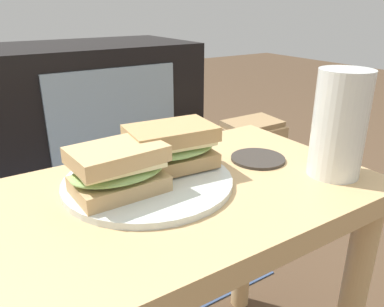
% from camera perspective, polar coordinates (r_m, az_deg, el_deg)
% --- Properties ---
extents(side_table, '(0.56, 0.36, 0.46)m').
position_cam_1_polar(side_table, '(0.61, -0.43, -12.41)').
color(side_table, tan).
rests_on(side_table, ground).
extents(tv_cabinet, '(0.96, 0.46, 0.58)m').
position_cam_1_polar(tv_cabinet, '(1.48, -18.82, 3.81)').
color(tv_cabinet, black).
rests_on(tv_cabinet, ground).
extents(area_rug, '(1.30, 0.70, 0.01)m').
position_cam_1_polar(area_rug, '(1.19, -26.31, -17.60)').
color(area_rug, '#384C72').
rests_on(area_rug, ground).
extents(plate, '(0.25, 0.25, 0.01)m').
position_cam_1_polar(plate, '(0.57, -6.60, -4.17)').
color(plate, silver).
rests_on(plate, side_table).
extents(sandwich_front, '(0.13, 0.09, 0.07)m').
position_cam_1_polar(sandwich_front, '(0.53, -11.03, -2.34)').
color(sandwich_front, tan).
rests_on(sandwich_front, plate).
extents(sandwich_back, '(0.15, 0.10, 0.07)m').
position_cam_1_polar(sandwich_back, '(0.59, -2.98, 1.09)').
color(sandwich_back, tan).
rests_on(sandwich_back, plate).
extents(beer_glass, '(0.08, 0.08, 0.17)m').
position_cam_1_polar(beer_glass, '(0.62, 21.22, 3.99)').
color(beer_glass, silver).
rests_on(beer_glass, side_table).
extents(coaster, '(0.09, 0.09, 0.01)m').
position_cam_1_polar(coaster, '(0.67, 9.86, -0.76)').
color(coaster, '#332D28').
rests_on(coaster, side_table).
extents(paper_bag, '(0.20, 0.14, 0.34)m').
position_cam_1_polar(paper_bag, '(1.36, 8.71, -2.14)').
color(paper_bag, tan).
rests_on(paper_bag, ground).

